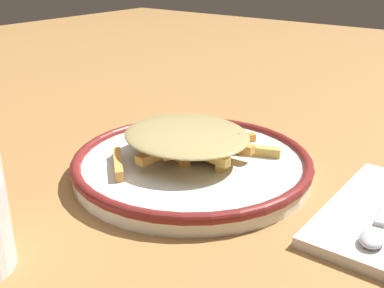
% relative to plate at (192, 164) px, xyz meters
% --- Properties ---
extents(ground_plane, '(2.60, 2.60, 0.00)m').
position_rel_plate_xyz_m(ground_plane, '(0.00, 0.00, -0.01)').
color(ground_plane, '#9D6E3C').
extents(plate, '(0.29, 0.29, 0.02)m').
position_rel_plate_xyz_m(plate, '(0.00, 0.00, 0.00)').
color(plate, white).
rests_on(plate, ground_plane).
extents(fries_heap, '(0.18, 0.22, 0.04)m').
position_rel_plate_xyz_m(fries_heap, '(0.01, -0.00, 0.03)').
color(fries_heap, '#F3B955').
rests_on(fries_heap, plate).
extents(spoon, '(0.03, 0.15, 0.01)m').
position_rel_plate_xyz_m(spoon, '(-0.22, 0.00, 0.00)').
color(spoon, silver).
rests_on(spoon, napkin).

